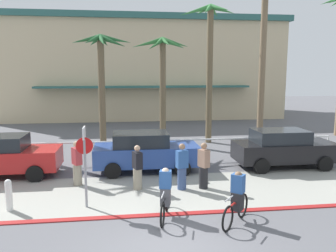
{
  "coord_description": "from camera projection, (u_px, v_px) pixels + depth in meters",
  "views": [
    {
      "loc": [
        -1.0,
        -7.48,
        4.2
      ],
      "look_at": [
        0.78,
        6.0,
        2.08
      ],
      "focal_mm": 37.0,
      "sensor_mm": 36.0,
      "label": 1
    }
  ],
  "objects": [
    {
      "name": "cyclist_black_0",
      "position": [
        165.0,
        194.0,
        10.05
      ],
      "size": [
        0.51,
        1.78,
        1.5
      ],
      "color": "black",
      "rests_on": "ground"
    },
    {
      "name": "palm_tree_5",
      "position": [
        264.0,
        34.0,
        19.43
      ],
      "size": [
        2.96,
        3.18,
        8.99
      ],
      "color": "#756047",
      "rests_on": "ground"
    },
    {
      "name": "curb_paint",
      "position": [
        159.0,
        215.0,
        10.26
      ],
      "size": [
        44.0,
        0.24,
        0.03
      ],
      "primitive_type": "cube",
      "color": "maroon",
      "rests_on": "ground"
    },
    {
      "name": "palm_tree_4",
      "position": [
        210.0,
        46.0,
        20.1
      ],
      "size": [
        3.32,
        2.75,
        8.06
      ],
      "color": "brown",
      "rests_on": "ground"
    },
    {
      "name": "pedestrian_2",
      "position": [
        204.0,
        168.0,
        12.5
      ],
      "size": [
        0.43,
        0.47,
        1.7
      ],
      "color": "#232326",
      "rests_on": "ground"
    },
    {
      "name": "stop_sign_bike_lane",
      "position": [
        85.0,
        155.0,
        10.6
      ],
      "size": [
        0.52,
        0.56,
        2.56
      ],
      "color": "gray",
      "rests_on": "ground"
    },
    {
      "name": "cyclist_red_1",
      "position": [
        237.0,
        199.0,
        9.69
      ],
      "size": [
        1.23,
        1.42,
        1.5
      ],
      "color": "black",
      "rests_on": "ground"
    },
    {
      "name": "pedestrian_0",
      "position": [
        182.0,
        168.0,
        12.4
      ],
      "size": [
        0.45,
        0.39,
        1.7
      ],
      "color": "#384C7A",
      "rests_on": "ground"
    },
    {
      "name": "rail_fence",
      "position": [
        145.0,
        144.0,
        16.3
      ],
      "size": [
        18.67,
        0.08,
        1.04
      ],
      "color": "white",
      "rests_on": "ground"
    },
    {
      "name": "palm_tree_3",
      "position": [
        163.0,
        61.0,
        20.04
      ],
      "size": [
        3.4,
        2.74,
        6.2
      ],
      "color": "brown",
      "rests_on": "ground"
    },
    {
      "name": "ground_plane",
      "position": [
        143.0,
        154.0,
        17.9
      ],
      "size": [
        80.0,
        80.0,
        0.0
      ],
      "primitive_type": "plane",
      "color": "#5B5B60"
    },
    {
      "name": "bollard_1",
      "position": [
        9.0,
        195.0,
        10.51
      ],
      "size": [
        0.2,
        0.2,
        1.0
      ],
      "color": "white",
      "rests_on": "ground"
    },
    {
      "name": "car_blue_2",
      "position": [
        145.0,
        151.0,
        14.7
      ],
      "size": [
        4.4,
        2.02,
        1.69
      ],
      "color": "#284793",
      "rests_on": "ground"
    },
    {
      "name": "building_backdrop",
      "position": [
        141.0,
        69.0,
        34.32
      ],
      "size": [
        25.96,
        12.15,
        9.09
      ],
      "color": "beige",
      "rests_on": "ground"
    },
    {
      "name": "sidewalk_strip",
      "position": [
        153.0,
        192.0,
        12.22
      ],
      "size": [
        44.0,
        4.0,
        0.02
      ],
      "primitive_type": "cube",
      "color": "#9E9E93",
      "rests_on": "ground"
    },
    {
      "name": "pedestrian_3",
      "position": [
        77.0,
        165.0,
        12.85
      ],
      "size": [
        0.44,
        0.48,
        1.7
      ],
      "color": "gray",
      "rests_on": "ground"
    },
    {
      "name": "pedestrian_1",
      "position": [
        137.0,
        169.0,
        12.4
      ],
      "size": [
        0.41,
        0.46,
        1.64
      ],
      "color": "gray",
      "rests_on": "ground"
    },
    {
      "name": "palm_tree_2",
      "position": [
        101.0,
        60.0,
        18.67
      ],
      "size": [
        3.32,
        3.29,
        6.22
      ],
      "color": "brown",
      "rests_on": "ground"
    },
    {
      "name": "car_black_3",
      "position": [
        283.0,
        148.0,
        15.36
      ],
      "size": [
        4.4,
        2.02,
        1.69
      ],
      "color": "black",
      "rests_on": "ground"
    },
    {
      "name": "car_red_1",
      "position": [
        2.0,
        156.0,
        13.93
      ],
      "size": [
        4.4,
        2.02,
        1.69
      ],
      "color": "red",
      "rests_on": "ground"
    }
  ]
}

